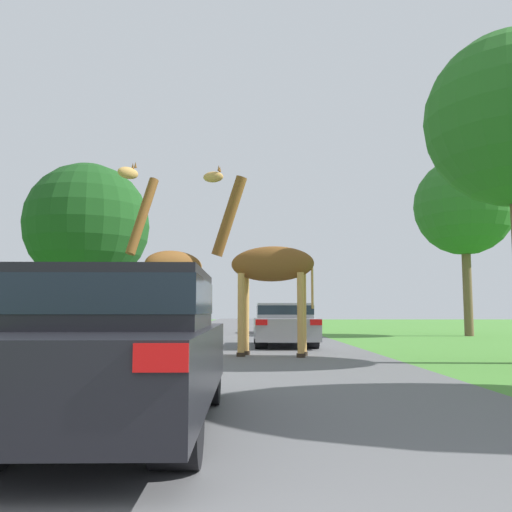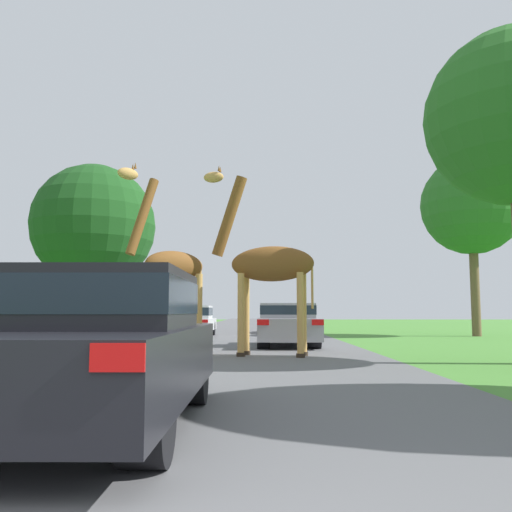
{
  "view_description": "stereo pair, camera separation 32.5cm",
  "coord_description": "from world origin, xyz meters",
  "px_view_note": "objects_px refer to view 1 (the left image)",
  "views": [
    {
      "loc": [
        0.43,
        -1.25,
        1.14
      ],
      "look_at": [
        0.67,
        12.87,
        2.6
      ],
      "focal_mm": 38.0,
      "sensor_mm": 36.0,
      "label": 1
    },
    {
      "loc": [
        0.76,
        -1.26,
        1.14
      ],
      "look_at": [
        0.67,
        12.87,
        2.6
      ],
      "focal_mm": 38.0,
      "sensor_mm": 36.0,
      "label": 2
    }
  ],
  "objects_px": {
    "tree_left_edge": "(464,206)",
    "giraffe_companion": "(170,272)",
    "car_queue_left": "(284,324)",
    "car_far_ahead": "(186,320)",
    "giraffe_near_road": "(267,265)",
    "tree_far_right": "(87,225)",
    "car_lead_maroon": "(124,344)",
    "car_queue_right": "(279,320)"
  },
  "relations": [
    {
      "from": "giraffe_near_road",
      "to": "tree_left_edge",
      "type": "height_order",
      "value": "tree_left_edge"
    },
    {
      "from": "giraffe_near_road",
      "to": "car_queue_right",
      "type": "distance_m",
      "value": 15.58
    },
    {
      "from": "giraffe_near_road",
      "to": "car_lead_maroon",
      "type": "xyz_separation_m",
      "value": [
        -1.74,
        -8.7,
        -1.55
      ]
    },
    {
      "from": "car_far_ahead",
      "to": "tree_left_edge",
      "type": "relative_size",
      "value": 0.53
    },
    {
      "from": "car_queue_left",
      "to": "giraffe_near_road",
      "type": "bearing_deg",
      "value": -100.2
    },
    {
      "from": "giraffe_near_road",
      "to": "giraffe_companion",
      "type": "height_order",
      "value": "giraffe_near_road"
    },
    {
      "from": "car_queue_right",
      "to": "tree_left_edge",
      "type": "bearing_deg",
      "value": -24.13
    },
    {
      "from": "giraffe_near_road",
      "to": "tree_left_edge",
      "type": "relative_size",
      "value": 0.59
    },
    {
      "from": "car_lead_maroon",
      "to": "car_far_ahead",
      "type": "distance_m",
      "value": 19.89
    },
    {
      "from": "giraffe_companion",
      "to": "car_queue_right",
      "type": "bearing_deg",
      "value": -54.71
    },
    {
      "from": "car_queue_left",
      "to": "car_far_ahead",
      "type": "xyz_separation_m",
      "value": [
        -4.06,
        7.1,
        0.02
      ]
    },
    {
      "from": "giraffe_near_road",
      "to": "car_queue_right",
      "type": "xyz_separation_m",
      "value": [
        1.21,
        15.44,
        -1.66
      ]
    },
    {
      "from": "car_queue_right",
      "to": "tree_left_edge",
      "type": "distance_m",
      "value": 11.11
    },
    {
      "from": "car_queue_left",
      "to": "car_queue_right",
      "type": "bearing_deg",
      "value": 87.57
    },
    {
      "from": "car_far_ahead",
      "to": "tree_left_edge",
      "type": "height_order",
      "value": "tree_left_edge"
    },
    {
      "from": "giraffe_companion",
      "to": "car_queue_right",
      "type": "distance_m",
      "value": 15.99
    },
    {
      "from": "car_queue_left",
      "to": "tree_left_edge",
      "type": "relative_size",
      "value": 0.49
    },
    {
      "from": "giraffe_near_road",
      "to": "car_far_ahead",
      "type": "relative_size",
      "value": 1.12
    },
    {
      "from": "car_far_ahead",
      "to": "tree_far_right",
      "type": "bearing_deg",
      "value": -175.62
    },
    {
      "from": "car_lead_maroon",
      "to": "car_queue_right",
      "type": "height_order",
      "value": "car_lead_maroon"
    },
    {
      "from": "car_queue_right",
      "to": "car_far_ahead",
      "type": "relative_size",
      "value": 0.93
    },
    {
      "from": "car_lead_maroon",
      "to": "tree_far_right",
      "type": "relative_size",
      "value": 0.57
    },
    {
      "from": "giraffe_companion",
      "to": "car_far_ahead",
      "type": "bearing_deg",
      "value": -37.0
    },
    {
      "from": "car_lead_maroon",
      "to": "tree_left_edge",
      "type": "height_order",
      "value": "tree_left_edge"
    },
    {
      "from": "car_lead_maroon",
      "to": "car_queue_right",
      "type": "xyz_separation_m",
      "value": [
        2.95,
        24.14,
        -0.11
      ]
    },
    {
      "from": "car_queue_left",
      "to": "giraffe_companion",
      "type": "bearing_deg",
      "value": -128.72
    },
    {
      "from": "car_far_ahead",
      "to": "tree_far_right",
      "type": "height_order",
      "value": "tree_far_right"
    },
    {
      "from": "car_lead_maroon",
      "to": "car_far_ahead",
      "type": "height_order",
      "value": "car_lead_maroon"
    },
    {
      "from": "giraffe_companion",
      "to": "tree_far_right",
      "type": "relative_size",
      "value": 0.61
    },
    {
      "from": "giraffe_companion",
      "to": "tree_far_right",
      "type": "bearing_deg",
      "value": -14.55
    },
    {
      "from": "giraffe_companion",
      "to": "tree_far_right",
      "type": "xyz_separation_m",
      "value": [
        -5.4,
        10.81,
        2.94
      ]
    },
    {
      "from": "car_far_ahead",
      "to": "tree_left_edge",
      "type": "xyz_separation_m",
      "value": [
        13.35,
        0.37,
        5.46
      ]
    },
    {
      "from": "giraffe_near_road",
      "to": "car_queue_left",
      "type": "xyz_separation_m",
      "value": [
        0.72,
        4.03,
        -1.63
      ]
    },
    {
      "from": "giraffe_companion",
      "to": "tree_far_right",
      "type": "distance_m",
      "value": 12.44
    },
    {
      "from": "tree_left_edge",
      "to": "car_queue_left",
      "type": "bearing_deg",
      "value": -141.21
    },
    {
      "from": "car_queue_left",
      "to": "car_far_ahead",
      "type": "relative_size",
      "value": 0.93
    },
    {
      "from": "giraffe_near_road",
      "to": "car_queue_left",
      "type": "relative_size",
      "value": 1.21
    },
    {
      "from": "giraffe_companion",
      "to": "car_queue_right",
      "type": "xyz_separation_m",
      "value": [
        3.74,
        15.47,
        -1.47
      ]
    },
    {
      "from": "giraffe_near_road",
      "to": "tree_far_right",
      "type": "xyz_separation_m",
      "value": [
        -7.94,
        10.77,
        2.76
      ]
    },
    {
      "from": "giraffe_near_road",
      "to": "car_lead_maroon",
      "type": "height_order",
      "value": "giraffe_near_road"
    },
    {
      "from": "tree_left_edge",
      "to": "giraffe_companion",
      "type": "bearing_deg",
      "value": -137.42
    },
    {
      "from": "giraffe_companion",
      "to": "car_queue_left",
      "type": "xyz_separation_m",
      "value": [
        3.26,
        4.06,
        -1.44
      ]
    }
  ]
}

